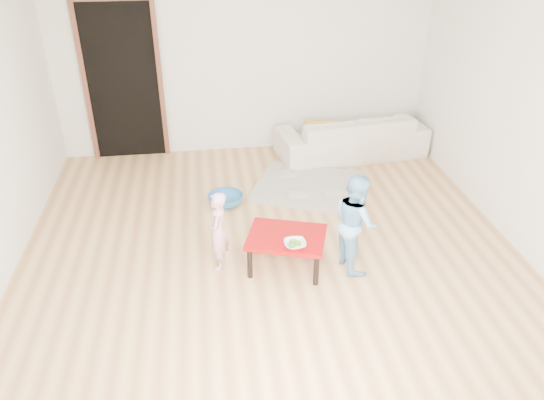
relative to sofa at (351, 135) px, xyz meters
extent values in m
cube|color=#B37F4C|center=(-1.41, -2.05, -0.29)|extent=(5.00, 5.00, 0.01)
cube|color=white|center=(-1.41, 0.45, 1.01)|extent=(5.00, 0.02, 2.60)
cube|color=white|center=(1.09, -2.05, 1.01)|extent=(0.02, 5.00, 2.60)
imported|color=white|center=(0.00, 0.00, 0.00)|extent=(2.09, 1.04, 0.59)
cube|color=#FFAE1C|center=(-0.45, -0.13, 0.15)|extent=(0.52, 0.49, 0.12)
imported|color=white|center=(-1.25, -2.63, 0.09)|extent=(0.20, 0.20, 0.05)
imported|color=#DF6693|center=(-1.94, -2.34, 0.11)|extent=(0.23, 0.32, 0.80)
imported|color=#69B1F3|center=(-0.65, -2.49, 0.19)|extent=(0.44, 0.52, 0.97)
imported|color=teal|center=(-1.80, -1.15, -0.23)|extent=(0.41, 0.41, 0.13)
camera|label=1|loc=(-2.00, -6.55, 2.83)|focal=35.00mm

